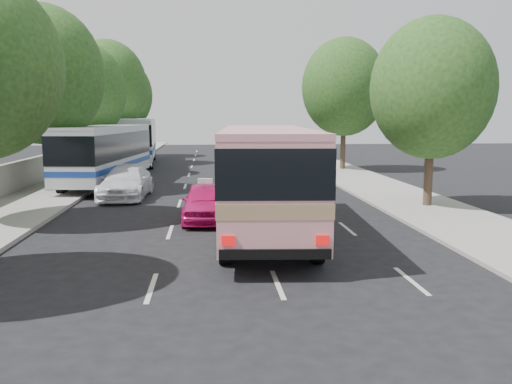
{
  "coord_description": "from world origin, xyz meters",
  "views": [
    {
      "loc": [
        -0.55,
        -14.07,
        3.89
      ],
      "look_at": [
        0.85,
        2.1,
        1.6
      ],
      "focal_mm": 38.0,
      "sensor_mm": 36.0,
      "label": 1
    }
  ],
  "objects": [
    {
      "name": "ground",
      "position": [
        0.0,
        0.0,
        0.0
      ],
      "size": [
        120.0,
        120.0,
        0.0
      ],
      "primitive_type": "plane",
      "color": "black",
      "rests_on": "ground"
    },
    {
      "name": "pink_bus",
      "position": [
        1.3,
        3.52,
        2.17
      ],
      "size": [
        3.47,
        11.07,
        3.48
      ],
      "rotation": [
        0.0,
        0.0,
        -0.06
      ],
      "color": "pink",
      "rests_on": "ground"
    },
    {
      "name": "tour_coach_front",
      "position": [
        -6.3,
        16.79,
        2.01
      ],
      "size": [
        3.68,
        11.38,
        3.34
      ],
      "rotation": [
        0.0,
        0.0,
        -0.11
      ],
      "color": "silver",
      "rests_on": "ground"
    },
    {
      "name": "pink_taxi",
      "position": [
        -0.71,
        5.92,
        0.7
      ],
      "size": [
        1.72,
        4.15,
        1.41
      ],
      "primitive_type": "imported",
      "rotation": [
        0.0,
        0.0,
        -0.01
      ],
      "color": "#D01267",
      "rests_on": "ground"
    },
    {
      "name": "tree_left_e",
      "position": [
        -8.42,
        29.94,
        6.43
      ],
      "size": [
        6.3,
        6.3,
        9.82
      ],
      "color": "#38281E",
      "rests_on": "ground"
    },
    {
      "name": "sidewalk_left",
      "position": [
        -8.5,
        20.0,
        0.07
      ],
      "size": [
        4.0,
        90.0,
        0.15
      ],
      "primitive_type": "cube",
      "color": "#9E998E",
      "rests_on": "ground"
    },
    {
      "name": "white_pickup",
      "position": [
        -4.5,
        11.93,
        0.74
      ],
      "size": [
        2.31,
        5.21,
        1.49
      ],
      "primitive_type": "imported",
      "rotation": [
        0.0,
        0.0,
        -0.04
      ],
      "color": "white",
      "rests_on": "ground"
    },
    {
      "name": "low_wall",
      "position": [
        -10.3,
        20.0,
        0.9
      ],
      "size": [
        0.3,
        90.0,
        1.5
      ],
      "primitive_type": "cube",
      "color": "#9E998E",
      "rests_on": "sidewalk_left"
    },
    {
      "name": "tree_left_c",
      "position": [
        -8.62,
        13.94,
        6.12
      ],
      "size": [
        6.0,
        6.0,
        9.35
      ],
      "color": "#38281E",
      "rests_on": "ground"
    },
    {
      "name": "taxi_roof_sign",
      "position": [
        -0.71,
        5.92,
        1.5
      ],
      "size": [
        0.55,
        0.19,
        0.18
      ],
      "primitive_type": "cube",
      "rotation": [
        0.0,
        0.0,
        -0.01
      ],
      "color": "silver",
      "rests_on": "pink_taxi"
    },
    {
      "name": "tree_left_d",
      "position": [
        -8.52,
        21.94,
        5.63
      ],
      "size": [
        5.52,
        5.52,
        8.6
      ],
      "color": "#38281E",
      "rests_on": "ground"
    },
    {
      "name": "tour_coach_rear",
      "position": [
        -6.3,
        30.38,
        2.21
      ],
      "size": [
        3.55,
        12.41,
        3.66
      ],
      "rotation": [
        0.0,
        0.0,
        0.07
      ],
      "color": "white",
      "rests_on": "ground"
    },
    {
      "name": "tree_right_near",
      "position": [
        8.78,
        7.94,
        5.2
      ],
      "size": [
        5.1,
        5.1,
        7.95
      ],
      "color": "#38281E",
      "rests_on": "ground"
    },
    {
      "name": "sidewalk_right",
      "position": [
        8.5,
        20.0,
        0.06
      ],
      "size": [
        4.0,
        90.0,
        0.12
      ],
      "primitive_type": "cube",
      "color": "#9E998E",
      "rests_on": "ground"
    },
    {
      "name": "tree_left_f",
      "position": [
        -8.62,
        37.94,
        6.0
      ],
      "size": [
        5.88,
        5.88,
        9.16
      ],
      "color": "#38281E",
      "rests_on": "ground"
    },
    {
      "name": "tree_right_far",
      "position": [
        9.08,
        23.94,
        6.12
      ],
      "size": [
        6.0,
        6.0,
        9.35
      ],
      "color": "#38281E",
      "rests_on": "ground"
    }
  ]
}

